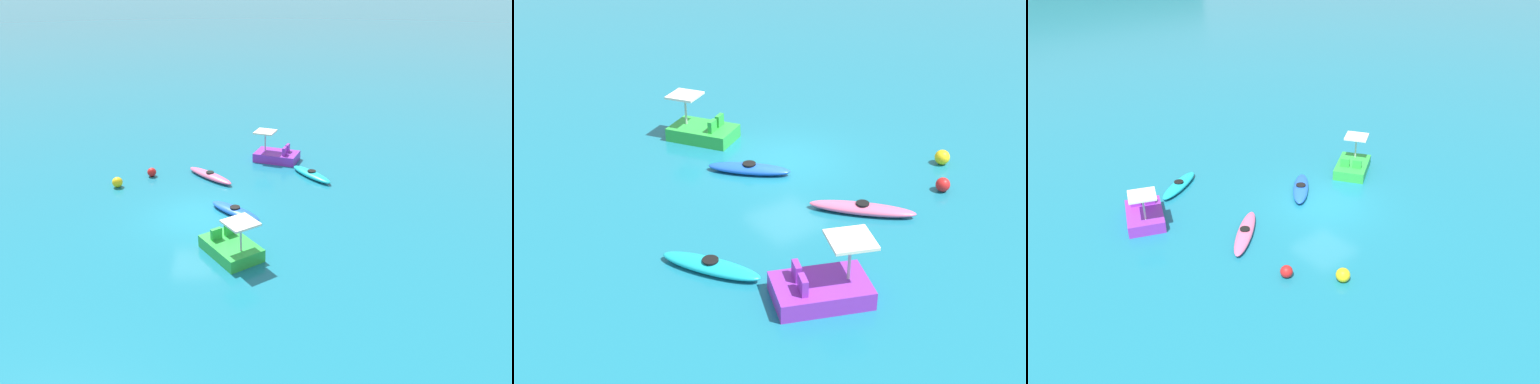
# 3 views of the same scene
# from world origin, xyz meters

# --- Properties ---
(ground_plane) EXTENTS (600.00, 600.00, 0.00)m
(ground_plane) POSITION_xyz_m (0.00, 0.00, 0.00)
(ground_plane) COLOR #19728C
(kayak_cyan) EXTENTS (2.84, 2.05, 0.37)m
(kayak_cyan) POSITION_xyz_m (-4.12, 5.77, 0.16)
(kayak_cyan) COLOR #19B7C6
(kayak_cyan) RESTS_ON ground_plane
(kayak_pink) EXTENTS (2.86, 2.62, 0.37)m
(kayak_pink) POSITION_xyz_m (-4.29, 0.45, 0.16)
(kayak_pink) COLOR pink
(kayak_pink) RESTS_ON ground_plane
(kayak_blue) EXTENTS (2.54, 2.47, 0.37)m
(kayak_blue) POSITION_xyz_m (-0.01, 1.65, 0.16)
(kayak_blue) COLOR blue
(kayak_blue) RESTS_ON ground_plane
(pedal_boat_purple) EXTENTS (2.34, 2.80, 1.68)m
(pedal_boat_purple) POSITION_xyz_m (-6.77, 4.19, 0.34)
(pedal_boat_purple) COLOR purple
(pedal_boat_purple) RESTS_ON ground_plane
(pedal_boat_green) EXTENTS (2.83, 2.52, 1.68)m
(pedal_boat_green) POSITION_xyz_m (3.39, 1.42, 0.34)
(pedal_boat_green) COLOR green
(pedal_boat_green) RESTS_ON ground_plane
(buoy_red) EXTENTS (0.47, 0.47, 0.47)m
(buoy_red) POSITION_xyz_m (-4.79, -2.63, 0.23)
(buoy_red) COLOR red
(buoy_red) RESTS_ON ground_plane
(buoy_yellow) EXTENTS (0.52, 0.52, 0.52)m
(buoy_yellow) POSITION_xyz_m (-3.44, -4.15, 0.26)
(buoy_yellow) COLOR yellow
(buoy_yellow) RESTS_ON ground_plane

